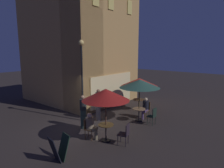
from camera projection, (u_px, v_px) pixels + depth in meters
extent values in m
plane|color=#2E2624|center=(80.00, 126.00, 10.41)|extent=(60.00, 60.00, 0.00)
cube|color=tan|center=(104.00, 41.00, 14.13)|extent=(6.15, 1.89, 9.23)
cube|color=tan|center=(56.00, 41.00, 14.18)|extent=(1.89, 7.32, 9.23)
cube|color=#DCC466|center=(111.00, 2.00, 12.78)|extent=(0.55, 0.06, 0.95)
cube|color=#DCC466|center=(130.00, 8.00, 14.42)|extent=(0.55, 0.06, 0.95)
cube|color=beige|center=(112.00, 89.00, 13.85)|extent=(4.30, 0.08, 2.10)
cylinder|color=black|center=(82.00, 84.00, 10.91)|extent=(0.10, 0.10, 4.26)
sphere|color=#F5D073|center=(81.00, 43.00, 10.54)|extent=(0.29, 0.29, 0.29)
cube|color=black|center=(64.00, 147.00, 7.26)|extent=(0.39, 0.60, 0.91)
cube|color=black|center=(54.00, 150.00, 7.03)|extent=(0.39, 0.60, 0.91)
cylinder|color=black|center=(139.00, 121.00, 11.20)|extent=(0.40, 0.40, 0.03)
cylinder|color=black|center=(139.00, 115.00, 11.14)|extent=(0.06, 0.06, 0.70)
cylinder|color=#896547|center=(139.00, 109.00, 11.08)|extent=(0.72, 0.72, 0.03)
cylinder|color=black|center=(106.00, 141.00, 8.72)|extent=(0.40, 0.40, 0.03)
cylinder|color=black|center=(106.00, 133.00, 8.66)|extent=(0.06, 0.06, 0.75)
cylinder|color=#4D391A|center=(106.00, 125.00, 8.59)|extent=(0.68, 0.68, 0.03)
cylinder|color=black|center=(139.00, 110.00, 13.31)|extent=(0.40, 0.40, 0.03)
cylinder|color=black|center=(139.00, 105.00, 13.25)|extent=(0.06, 0.06, 0.70)
cylinder|color=#4E3822|center=(139.00, 100.00, 13.19)|extent=(0.79, 0.79, 0.03)
cylinder|color=black|center=(139.00, 121.00, 11.19)|extent=(0.36, 0.36, 0.06)
cylinder|color=#473A22|center=(139.00, 101.00, 11.00)|extent=(0.05, 0.05, 2.33)
cone|color=#284D42|center=(140.00, 84.00, 10.84)|extent=(2.23, 2.23, 0.46)
cylinder|color=black|center=(106.00, 141.00, 8.72)|extent=(0.36, 0.36, 0.06)
cylinder|color=#4F3022|center=(106.00, 116.00, 8.53)|extent=(0.05, 0.05, 2.31)
cone|color=maroon|center=(106.00, 95.00, 8.36)|extent=(2.04, 2.04, 0.50)
cylinder|color=black|center=(139.00, 109.00, 13.30)|extent=(0.36, 0.36, 0.06)
cylinder|color=#4A3120|center=(139.00, 95.00, 13.13)|extent=(0.05, 0.05, 2.11)
cone|color=#A22B23|center=(139.00, 82.00, 12.99)|extent=(2.41, 2.41, 0.53)
cylinder|color=black|center=(147.00, 121.00, 10.64)|extent=(0.03, 0.03, 0.44)
cylinder|color=black|center=(150.00, 119.00, 10.88)|extent=(0.03, 0.03, 0.44)
cylinder|color=black|center=(152.00, 122.00, 10.45)|extent=(0.03, 0.03, 0.44)
cylinder|color=black|center=(155.00, 120.00, 10.68)|extent=(0.03, 0.03, 0.44)
cube|color=black|center=(151.00, 116.00, 10.62)|extent=(0.40, 0.40, 0.04)
cube|color=black|center=(155.00, 112.00, 10.47)|extent=(0.39, 0.05, 0.47)
cylinder|color=#52381D|center=(146.00, 115.00, 11.46)|extent=(0.03, 0.03, 0.45)
cylinder|color=#52381D|center=(142.00, 114.00, 11.66)|extent=(0.03, 0.03, 0.45)
cylinder|color=#52381D|center=(149.00, 114.00, 11.69)|extent=(0.03, 0.03, 0.45)
cylinder|color=#52381D|center=(145.00, 113.00, 11.89)|extent=(0.03, 0.03, 0.45)
cube|color=#52381D|center=(146.00, 110.00, 11.63)|extent=(0.40, 0.40, 0.04)
cube|color=#52381D|center=(147.00, 106.00, 11.72)|extent=(0.06, 0.39, 0.47)
cylinder|color=black|center=(118.00, 141.00, 8.29)|extent=(0.03, 0.03, 0.44)
cylinder|color=black|center=(121.00, 137.00, 8.60)|extent=(0.03, 0.03, 0.44)
cylinder|color=black|center=(126.00, 142.00, 8.16)|extent=(0.03, 0.03, 0.44)
cylinder|color=black|center=(128.00, 139.00, 8.47)|extent=(0.03, 0.03, 0.44)
cube|color=black|center=(123.00, 134.00, 8.34)|extent=(0.54, 0.54, 0.04)
cube|color=black|center=(128.00, 129.00, 8.22)|extent=(0.43, 0.16, 0.46)
cylinder|color=brown|center=(95.00, 133.00, 9.03)|extent=(0.03, 0.03, 0.45)
cylinder|color=brown|center=(92.00, 136.00, 8.73)|extent=(0.03, 0.03, 0.45)
cylinder|color=brown|center=(88.00, 132.00, 9.13)|extent=(0.03, 0.03, 0.45)
cylinder|color=brown|center=(85.00, 135.00, 8.83)|extent=(0.03, 0.03, 0.45)
cube|color=brown|center=(90.00, 129.00, 8.89)|extent=(0.52, 0.52, 0.04)
cube|color=brown|center=(86.00, 123.00, 8.91)|extent=(0.39, 0.18, 0.44)
cube|color=#57406B|center=(144.00, 111.00, 11.53)|extent=(0.37, 0.36, 0.14)
cylinder|color=#57406B|center=(143.00, 115.00, 11.45)|extent=(0.14, 0.14, 0.49)
cylinder|color=black|center=(146.00, 105.00, 11.58)|extent=(0.34, 0.34, 0.55)
sphere|color=beige|center=(146.00, 99.00, 11.52)|extent=(0.20, 0.20, 0.20)
cube|color=#827457|center=(93.00, 129.00, 8.84)|extent=(0.47, 0.46, 0.14)
cylinder|color=#827457|center=(96.00, 135.00, 8.83)|extent=(0.14, 0.14, 0.49)
cylinder|color=#786853|center=(90.00, 123.00, 8.84)|extent=(0.37, 0.37, 0.51)
sphere|color=beige|center=(90.00, 115.00, 8.78)|extent=(0.22, 0.22, 0.22)
cylinder|color=slate|center=(98.00, 112.00, 11.26)|extent=(0.27, 0.27, 0.97)
cylinder|color=black|center=(98.00, 98.00, 11.12)|extent=(0.32, 0.32, 0.65)
sphere|color=brown|center=(98.00, 91.00, 11.05)|extent=(0.20, 0.20, 0.20)
cylinder|color=#2B3D34|center=(83.00, 119.00, 10.13)|extent=(0.29, 0.29, 0.97)
cylinder|color=black|center=(83.00, 105.00, 10.00)|extent=(0.34, 0.34, 0.56)
sphere|color=#956C4F|center=(83.00, 97.00, 9.94)|extent=(0.20, 0.20, 0.20)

